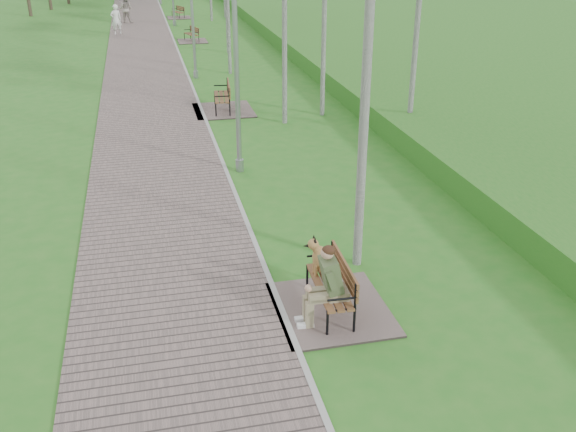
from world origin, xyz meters
The scene contains 12 objects.
ground centered at (0.00, 0.00, 0.00)m, with size 120.00×120.00×0.00m, color #276F1E.
walkway centered at (-1.75, 21.50, 0.02)m, with size 3.50×67.00×0.04m, color #60524E.
kerb centered at (0.00, 21.50, 0.03)m, with size 0.10×67.00×0.05m, color #999993.
embankment centered at (12.00, 20.00, 0.00)m, with size 14.00×70.00×1.60m, color #427C2A.
bench_main centered at (0.74, -4.20, 0.46)m, with size 1.89×2.10×1.65m.
bench_second centered at (0.70, 8.78, 0.23)m, with size 2.01×2.23×1.23m.
bench_third centered at (0.95, 23.19, 0.17)m, with size 1.57×1.74×0.96m.
bench_far centered at (0.91, 32.79, 0.17)m, with size 1.54×1.71×0.95m.
lamp_post_near centered at (0.37, 2.80, 2.61)m, with size 0.22×0.22×5.59m.
lamp_post_second centered at (0.30, 14.13, 2.43)m, with size 0.20×0.20×5.20m.
pedestrian_near centered at (-3.04, 26.51, 0.85)m, with size 0.62×0.41×1.69m, color white.
pedestrian_far centered at (-2.51, 31.05, 0.89)m, with size 0.86×0.67×1.77m, color gray.
Camera 1 is at (-1.96, -12.99, 6.03)m, focal length 40.00 mm.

